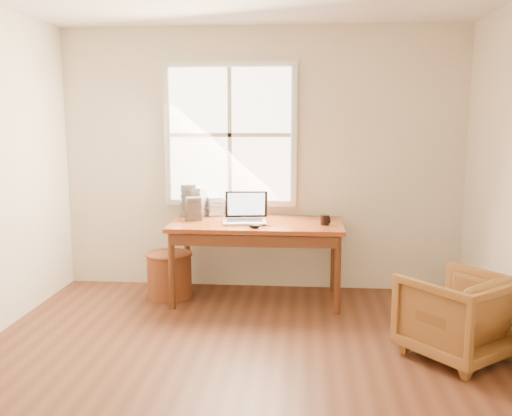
% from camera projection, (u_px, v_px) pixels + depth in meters
% --- Properties ---
extents(room_shell, '(4.04, 4.54, 2.64)m').
position_uv_depth(room_shell, '(232.00, 182.00, 3.63)').
color(room_shell, brown).
rests_on(room_shell, ground).
extents(desk, '(1.60, 0.80, 0.04)m').
position_uv_depth(desk, '(257.00, 224.00, 5.34)').
color(desk, brown).
rests_on(desk, room_shell).
extents(armchair, '(0.95, 0.95, 0.62)m').
position_uv_depth(armchair, '(457.00, 315.00, 4.11)').
color(armchair, brown).
rests_on(armchair, room_shell).
extents(wicker_stool, '(0.51, 0.51, 0.42)m').
position_uv_depth(wicker_stool, '(169.00, 276.00, 5.49)').
color(wicker_stool, brown).
rests_on(wicker_stool, room_shell).
extents(laptop, '(0.43, 0.45, 0.29)m').
position_uv_depth(laptop, '(244.00, 208.00, 5.26)').
color(laptop, '#A6A8AD').
rests_on(laptop, desk).
extents(mouse, '(0.12, 0.10, 0.04)m').
position_uv_depth(mouse, '(254.00, 226.00, 5.06)').
color(mouse, black).
rests_on(mouse, desk).
extents(coffee_mug, '(0.11, 0.11, 0.09)m').
position_uv_depth(coffee_mug, '(325.00, 220.00, 5.20)').
color(coffee_mug, black).
rests_on(coffee_mug, desk).
extents(cd_stack_a, '(0.19, 0.18, 0.29)m').
position_uv_depth(cd_stack_a, '(198.00, 202.00, 5.62)').
color(cd_stack_a, silver).
rests_on(cd_stack_a, desk).
extents(cd_stack_b, '(0.18, 0.17, 0.22)m').
position_uv_depth(cd_stack_b, '(194.00, 209.00, 5.43)').
color(cd_stack_b, '#26262B').
rests_on(cd_stack_b, desk).
extents(cd_stack_c, '(0.17, 0.15, 0.32)m').
position_uv_depth(cd_stack_c, '(188.00, 200.00, 5.64)').
color(cd_stack_c, '#A1A1AE').
rests_on(cd_stack_c, desk).
extents(cd_stack_d, '(0.19, 0.18, 0.19)m').
position_uv_depth(cd_stack_d, '(215.00, 207.00, 5.66)').
color(cd_stack_d, silver).
rests_on(cd_stack_d, desk).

